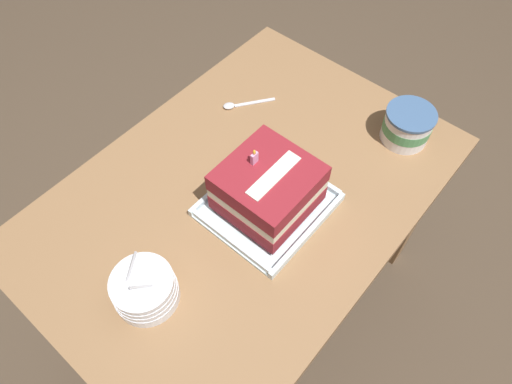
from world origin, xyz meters
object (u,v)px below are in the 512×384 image
Objects in this scene: ice_cream_tub at (407,125)px; serving_spoon_near_tray at (235,105)px; foil_tray at (268,205)px; bowl_stack at (145,289)px; birthday_cake at (269,187)px.

ice_cream_tub reaches higher than serving_spoon_near_tray.
foil_tray is 2.11× the size of serving_spoon_near_tray.
foil_tray is 2.02× the size of bowl_stack.
birthday_cake reaches higher than foil_tray.
foil_tray is 0.36m from bowl_stack.
serving_spoon_near_tray is at bearing 55.00° from birthday_cake.
bowl_stack is 1.07× the size of ice_cream_tub.
birthday_cake is 1.44× the size of bowl_stack.
ice_cream_tub is (0.42, -0.14, -0.04)m from birthday_cake.
serving_spoon_near_tray is (-0.21, 0.43, -0.04)m from ice_cream_tub.
foil_tray is at bearing -8.39° from bowl_stack.
bowl_stack is (-0.35, 0.05, -0.05)m from birthday_cake.
serving_spoon_near_tray is at bearing 55.00° from foil_tray.
ice_cream_tub is at bearing -13.95° from bowl_stack.
bowl_stack is (-0.35, 0.05, 0.03)m from foil_tray.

